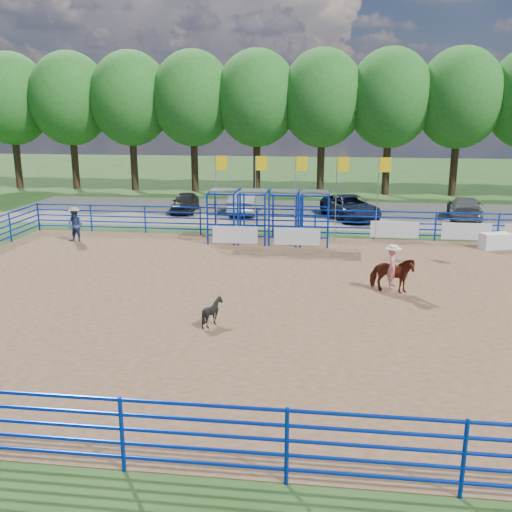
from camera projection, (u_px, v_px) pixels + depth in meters
The scene contains 14 objects.
ground at pixel (307, 301), 19.78m from camera, with size 120.00×120.00×0.00m, color #345823.
arena_dirt at pixel (307, 301), 19.78m from camera, with size 30.00×20.00×0.02m, color #835F41.
gravel_strip at pixel (317, 214), 36.10m from camera, with size 40.00×10.00×0.01m, color slate.
announcer_table at pixel (495, 241), 26.95m from camera, with size 1.41×0.66×0.75m, color white.
horse_and_rider at pixel (392, 270), 20.44m from camera, with size 1.71×1.04×2.47m.
calf at pixel (213, 312), 17.47m from camera, with size 0.69×0.77×0.85m, color black.
spectator_cowboy at pixel (75, 225), 28.22m from camera, with size 0.90×0.76×1.70m.
car_a at pixel (185, 202), 36.50m from camera, with size 1.46×3.63×1.24m, color black.
car_b at pixel (246, 201), 36.03m from camera, with size 1.63×4.69×1.54m, color gray.
car_c at pixel (350, 207), 34.35m from camera, with size 2.30×4.99×1.39m, color #141C34.
car_d at pixel (465, 208), 34.19m from camera, with size 1.85×4.54×1.32m, color #525254.
perimeter_fence at pixel (308, 280), 19.59m from camera, with size 30.10×20.10×1.50m.
chute_assembly at pixel (276, 217), 28.18m from camera, with size 19.32×2.41×4.20m.
treeline at pixel (323, 94), 42.84m from camera, with size 56.40×6.40×11.24m.
Camera 1 is at (0.56, -18.82, 6.51)m, focal length 40.00 mm.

